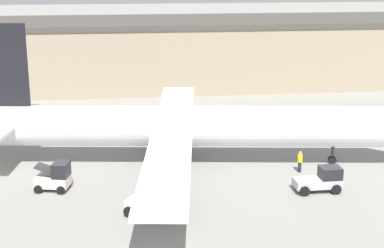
{
  "coord_description": "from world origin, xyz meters",
  "views": [
    {
      "loc": [
        -5.94,
        -48.78,
        17.26
      ],
      "look_at": [
        0.0,
        0.0,
        3.58
      ],
      "focal_mm": 55.0,
      "sensor_mm": 36.0,
      "label": 1
    }
  ],
  "objects_px": {
    "ground_crew_worker": "(300,161)",
    "baggage_tug": "(321,180)",
    "airplane": "(180,126)",
    "pushback_tug": "(150,203)",
    "belt_loader_truck": "(55,177)"
  },
  "relations": [
    {
      "from": "ground_crew_worker",
      "to": "pushback_tug",
      "type": "xyz_separation_m",
      "value": [
        -13.01,
        -7.38,
        0.0
      ]
    },
    {
      "from": "ground_crew_worker",
      "to": "pushback_tug",
      "type": "relative_size",
      "value": 0.55
    },
    {
      "from": "airplane",
      "to": "pushback_tug",
      "type": "relative_size",
      "value": 12.36
    },
    {
      "from": "pushback_tug",
      "to": "baggage_tug",
      "type": "bearing_deg",
      "value": 44.05
    },
    {
      "from": "belt_loader_truck",
      "to": "airplane",
      "type": "bearing_deg",
      "value": 39.26
    },
    {
      "from": "airplane",
      "to": "baggage_tug",
      "type": "bearing_deg",
      "value": -29.98
    },
    {
      "from": "belt_loader_truck",
      "to": "ground_crew_worker",
      "type": "bearing_deg",
      "value": 17.24
    },
    {
      "from": "baggage_tug",
      "to": "belt_loader_truck",
      "type": "relative_size",
      "value": 1.25
    },
    {
      "from": "ground_crew_worker",
      "to": "pushback_tug",
      "type": "bearing_deg",
      "value": 55.49
    },
    {
      "from": "pushback_tug",
      "to": "belt_loader_truck",
      "type": "bearing_deg",
      "value": 171.61
    },
    {
      "from": "baggage_tug",
      "to": "belt_loader_truck",
      "type": "distance_m",
      "value": 20.65
    },
    {
      "from": "belt_loader_truck",
      "to": "pushback_tug",
      "type": "distance_m",
      "value": 9.16
    },
    {
      "from": "airplane",
      "to": "pushback_tug",
      "type": "xyz_separation_m",
      "value": [
        -3.18,
        -10.93,
        -2.37
      ]
    },
    {
      "from": "ground_crew_worker",
      "to": "baggage_tug",
      "type": "height_order",
      "value": "baggage_tug"
    },
    {
      "from": "airplane",
      "to": "baggage_tug",
      "type": "height_order",
      "value": "airplane"
    }
  ]
}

